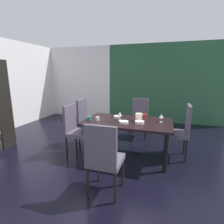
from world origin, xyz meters
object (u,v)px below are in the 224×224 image
Objects in this scene: chair_left_far at (87,121)px; cup_south at (89,118)px; cup_north at (144,116)px; serving_bowl_rear at (139,122)px; cup_left at (97,119)px; chair_left_near at (76,128)px; wine_glass_right at (120,114)px; dining_table at (128,125)px; serving_bowl_west at (124,122)px; serving_bowl_center at (117,117)px; pitcher_near_shelf at (139,117)px; chair_head_near at (104,157)px; wine_glass_corner at (161,116)px; chair_right_far at (181,129)px; chair_head_far at (139,115)px.

chair_left_far reaches higher than cup_south.
cup_south reaches higher than cup_north.
cup_north is (0.03, 0.47, 0.01)m from serving_bowl_rear.
chair_left_near is at bearing -164.94° from cup_left.
chair_left_far reaches higher than serving_bowl_rear.
wine_glass_right is at bearing 19.58° from cup_left.
serving_bowl_west is at bearing -101.76° from dining_table.
pitcher_near_shelf is at bearing -15.97° from serving_bowl_center.
serving_bowl_rear is at bearing -76.22° from pitcher_near_shelf.
chair_head_near is 1.27m from cup_south.
dining_table is at bearing 154.46° from serving_bowl_rear.
serving_bowl_west is at bearing 89.61° from chair_head_near.
chair_left_far is 1.24m from pitcher_near_shelf.
pitcher_near_shelf is at bearing 8.68° from wine_glass_right.
cup_left is at bearing 15.09° from cup_south.
cup_left reaches higher than serving_bowl_center.
dining_table is 10.97× the size of wine_glass_corner.
wine_glass_corner is (0.66, 1.34, 0.28)m from chair_head_near.
cup_left is (-0.53, 1.09, 0.20)m from chair_head_near.
serving_bowl_center is (-0.27, 0.19, 0.10)m from dining_table.
wine_glass_right is 2.39× the size of cup_left.
chair_right_far is at bearing 14.80° from cup_south.
wine_glass_right is at bearing 18.38° from cup_south.
chair_head_near is (0.96, -1.50, -0.02)m from chair_left_far.
wine_glass_right is (0.84, 0.26, 0.29)m from chair_left_near.
chair_head_near is at bearing -116.29° from wine_glass_corner.
wine_glass_right is (-0.20, -1.24, 0.30)m from chair_head_far.
chair_left_far is 12.87× the size of cup_south.
serving_bowl_center reaches higher than serving_bowl_west.
wine_glass_corner reaches higher than cup_north.
chair_left_near is 0.48m from cup_left.
chair_left_far reaches higher than chair_left_near.
pitcher_near_shelf is (-0.07, -0.30, 0.04)m from cup_north.
serving_bowl_rear is at bearing -30.75° from serving_bowl_center.
chair_head_far is at bearing 73.48° from serving_bowl_center.
wine_glass_corner is at bearing 102.64° from chair_left_near.
pitcher_near_shelf reaches higher than serving_bowl_rear.
chair_head_near reaches higher than serving_bowl_west.
chair_head_near reaches higher than serving_bowl_rear.
serving_bowl_center is at bearing 48.01° from cup_left.
cup_south is at bearing 31.25° from chair_left_far.
cup_north is (0.28, 0.35, 0.12)m from dining_table.
dining_table is 12.05× the size of serving_bowl_center.
wine_glass_corner is 2.09× the size of cup_left.
chair_head_far reaches higher than dining_table.
chair_head_far is at bearing 98.41° from serving_bowl_rear.
serving_bowl_west is 2.04× the size of cup_south.
chair_right_far is 12.69× the size of cup_south.
dining_table is 0.34m from serving_bowl_center.
serving_bowl_west is (0.23, -0.36, -0.00)m from serving_bowl_center.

